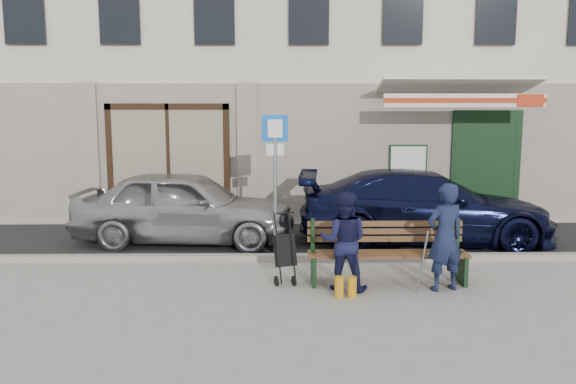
{
  "coord_description": "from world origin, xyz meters",
  "views": [
    {
      "loc": [
        -0.66,
        -7.97,
        2.6
      ],
      "look_at": [
        -0.52,
        1.6,
        1.2
      ],
      "focal_mm": 35.0,
      "sensor_mm": 36.0,
      "label": 1
    }
  ],
  "objects_px": {
    "woman": "(344,241)",
    "parking_sign": "(275,163)",
    "car_silver": "(185,207)",
    "bench": "(385,253)",
    "car_navy": "(424,207)",
    "man": "(445,237)",
    "stroller": "(285,252)"
  },
  "relations": [
    {
      "from": "woman",
      "to": "parking_sign",
      "type": "bearing_deg",
      "value": -51.78
    },
    {
      "from": "car_silver",
      "to": "parking_sign",
      "type": "height_order",
      "value": "parking_sign"
    },
    {
      "from": "car_silver",
      "to": "woman",
      "type": "relative_size",
      "value": 2.95
    },
    {
      "from": "car_silver",
      "to": "bench",
      "type": "relative_size",
      "value": 1.78
    },
    {
      "from": "car_navy",
      "to": "man",
      "type": "bearing_deg",
      "value": 175.76
    },
    {
      "from": "car_navy",
      "to": "woman",
      "type": "xyz_separation_m",
      "value": [
        -1.92,
        -2.95,
        0.01
      ]
    },
    {
      "from": "woman",
      "to": "car_silver",
      "type": "bearing_deg",
      "value": -35.1
    },
    {
      "from": "bench",
      "to": "stroller",
      "type": "xyz_separation_m",
      "value": [
        -1.5,
        0.07,
        0.01
      ]
    },
    {
      "from": "car_silver",
      "to": "man",
      "type": "xyz_separation_m",
      "value": [
        4.23,
        -2.99,
        0.06
      ]
    },
    {
      "from": "car_silver",
      "to": "bench",
      "type": "height_order",
      "value": "car_silver"
    },
    {
      "from": "car_silver",
      "to": "car_navy",
      "type": "xyz_separation_m",
      "value": [
        4.7,
        0.0,
        -0.01
      ]
    },
    {
      "from": "car_silver",
      "to": "parking_sign",
      "type": "distance_m",
      "value": 2.22
    },
    {
      "from": "bench",
      "to": "man",
      "type": "height_order",
      "value": "man"
    },
    {
      "from": "bench",
      "to": "woman",
      "type": "bearing_deg",
      "value": -154.53
    },
    {
      "from": "bench",
      "to": "woman",
      "type": "distance_m",
      "value": 0.77
    },
    {
      "from": "bench",
      "to": "stroller",
      "type": "distance_m",
      "value": 1.51
    },
    {
      "from": "parking_sign",
      "to": "stroller",
      "type": "distance_m",
      "value": 2.02
    },
    {
      "from": "bench",
      "to": "man",
      "type": "xyz_separation_m",
      "value": [
        0.8,
        -0.36,
        0.33
      ]
    },
    {
      "from": "woman",
      "to": "man",
      "type": "bearing_deg",
      "value": -170.34
    },
    {
      "from": "man",
      "to": "woman",
      "type": "relative_size",
      "value": 1.09
    },
    {
      "from": "man",
      "to": "stroller",
      "type": "distance_m",
      "value": 2.36
    },
    {
      "from": "car_silver",
      "to": "parking_sign",
      "type": "relative_size",
      "value": 1.7
    },
    {
      "from": "car_silver",
      "to": "man",
      "type": "distance_m",
      "value": 5.18
    },
    {
      "from": "parking_sign",
      "to": "man",
      "type": "bearing_deg",
      "value": -51.41
    },
    {
      "from": "stroller",
      "to": "man",
      "type": "bearing_deg",
      "value": -30.0
    },
    {
      "from": "parking_sign",
      "to": "woman",
      "type": "bearing_deg",
      "value": -74.86
    },
    {
      "from": "woman",
      "to": "stroller",
      "type": "xyz_separation_m",
      "value": [
        -0.85,
        0.38,
        -0.26
      ]
    },
    {
      "from": "car_silver",
      "to": "car_navy",
      "type": "distance_m",
      "value": 4.7
    },
    {
      "from": "car_navy",
      "to": "car_silver",
      "type": "bearing_deg",
      "value": 94.79
    },
    {
      "from": "car_navy",
      "to": "parking_sign",
      "type": "relative_size",
      "value": 1.96
    },
    {
      "from": "bench",
      "to": "man",
      "type": "relative_size",
      "value": 1.53
    },
    {
      "from": "car_silver",
      "to": "man",
      "type": "height_order",
      "value": "man"
    }
  ]
}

